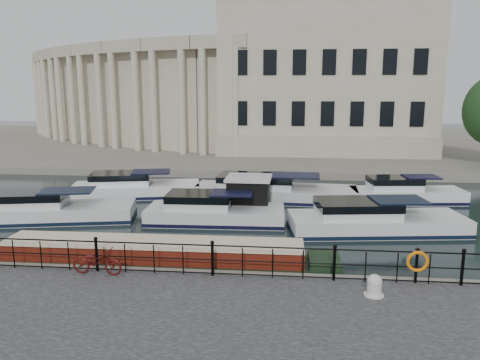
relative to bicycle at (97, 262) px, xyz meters
name	(u,v)px	position (x,y,z in m)	size (l,w,h in m)	color
ground_plane	(222,266)	(3.87, 2.54, -1.00)	(160.00, 160.00, 0.00)	black
far_bank	(266,144)	(3.87, 41.54, -0.73)	(120.00, 42.00, 0.55)	#6B665B
railing	(212,257)	(3.87, 0.29, 0.20)	(24.14, 0.14, 1.22)	black
civic_building	(256,86)	(2.87, 37.24, 6.04)	(53.55, 31.84, 16.85)	#ADA38C
bicycle	(97,262)	(0.00, 0.00, 0.00)	(0.60, 1.72, 0.90)	#460C0C
mooring_bollard	(374,286)	(8.97, -0.77, -0.14)	(0.60, 0.60, 0.67)	silver
life_ring_post	(417,262)	(10.48, 0.28, 0.27)	(0.71, 0.19, 1.16)	black
narrowboat	(153,262)	(1.40, 1.76, -0.64)	(13.86, 1.98, 1.51)	black
harbour_hut	(249,198)	(4.30, 10.04, -0.05)	(3.28, 2.75, 2.20)	#6B665B
cabin_cruisers	(233,204)	(3.34, 11.02, -0.63)	(27.50, 10.41, 1.99)	silver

